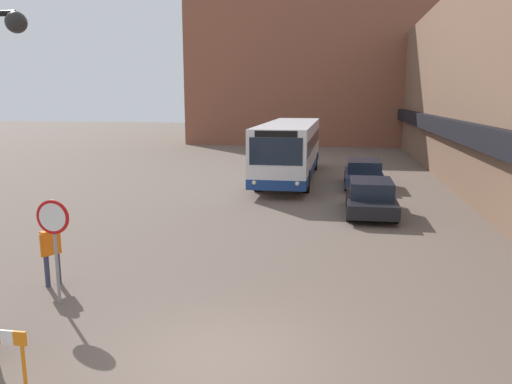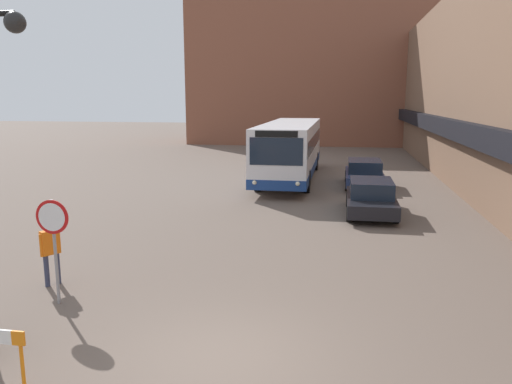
% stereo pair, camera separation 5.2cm
% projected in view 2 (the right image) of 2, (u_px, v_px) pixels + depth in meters
% --- Properties ---
extents(ground_plane, '(160.00, 160.00, 0.00)m').
position_uv_depth(ground_plane, '(221.00, 359.00, 8.85)').
color(ground_plane, '#66564C').
extents(building_row_right, '(5.50, 60.00, 10.18)m').
position_uv_depth(building_row_right, '(480.00, 88.00, 29.48)').
color(building_row_right, brown).
rests_on(building_row_right, ground_plane).
extents(building_backdrop_far, '(26.00, 8.00, 14.57)m').
position_uv_depth(building_backdrop_far, '(323.00, 69.00, 49.22)').
color(building_backdrop_far, brown).
rests_on(building_backdrop_far, ground_plane).
extents(city_bus, '(2.71, 12.57, 3.17)m').
position_uv_depth(city_bus, '(291.00, 148.00, 27.84)').
color(city_bus, silver).
rests_on(city_bus, ground_plane).
extents(parked_car_front, '(1.89, 4.22, 1.36)m').
position_uv_depth(parked_car_front, '(371.00, 197.00, 19.64)').
color(parked_car_front, black).
rests_on(parked_car_front, ground_plane).
extents(parked_car_middle, '(1.93, 4.50, 1.37)m').
position_uv_depth(parked_car_middle, '(364.00, 173.00, 25.83)').
color(parked_car_middle, navy).
rests_on(parked_car_middle, ground_plane).
extents(stop_sign, '(0.76, 0.08, 2.38)m').
position_uv_depth(stop_sign, '(53.00, 229.00, 10.89)').
color(stop_sign, gray).
rests_on(stop_sign, ground_plane).
extents(pedestrian, '(0.40, 0.47, 1.61)m').
position_uv_depth(pedestrian, '(50.00, 247.00, 12.16)').
color(pedestrian, '#333851').
rests_on(pedestrian, ground_plane).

